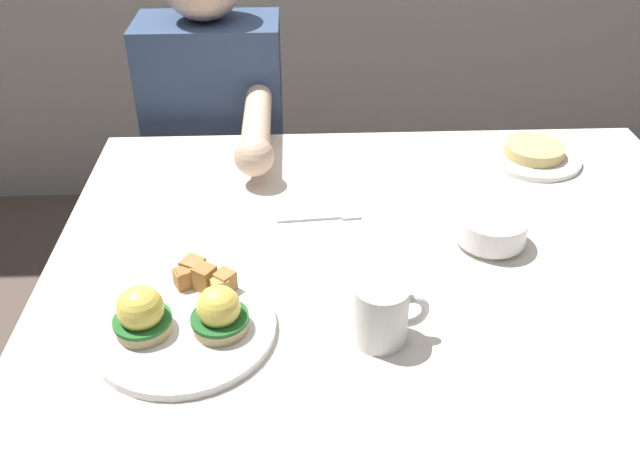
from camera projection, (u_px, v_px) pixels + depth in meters
name	position (u px, v px, depth m)	size (l,w,h in m)	color
dining_table	(395.00, 293.00, 1.22)	(1.20, 0.90, 0.74)	silver
eggs_benedict_plate	(183.00, 318.00, 0.97)	(0.27, 0.27, 0.09)	white
fruit_bowl	(492.00, 230.00, 1.15)	(0.12, 0.12, 0.05)	white
coffee_mug	(382.00, 311.00, 0.94)	(0.11, 0.08, 0.09)	white
fork	(325.00, 217.00, 1.24)	(0.16, 0.03, 0.00)	silver
side_plate	(533.00, 154.00, 1.42)	(0.20, 0.20, 0.04)	white
diner_person	(217.00, 142.00, 1.70)	(0.34, 0.54, 1.14)	#33333D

